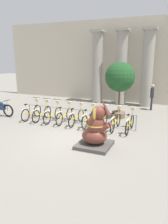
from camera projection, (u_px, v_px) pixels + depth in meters
The scene contains 18 objects.
ground_plane at pixel (75, 139), 9.05m from camera, with size 60.00×60.00×0.00m, color gray.
building_facade at pixel (125, 61), 16.00m from camera, with size 20.00×0.20×6.00m.
column_left at pixel (97, 67), 15.87m from camera, with size 0.94×0.94×5.16m.
column_middle at pixel (121, 67), 15.20m from camera, with size 0.94×0.94×5.16m.
column_right at pixel (147, 68), 14.53m from camera, with size 0.94×0.94×5.16m.
bike_rack at pixel (77, 111), 10.93m from camera, with size 5.96×0.05×0.77m.
bicycle_0 at pixel (32, 111), 11.90m from camera, with size 0.48×1.78×1.11m.
bicycle_1 at pixel (42, 113), 11.65m from camera, with size 0.48×1.78×1.11m.
bicycle_2 at pixel (53, 114), 11.38m from camera, with size 0.48×1.78×1.11m.
bicycle_3 at pixel (65, 115), 11.17m from camera, with size 0.48×1.78×1.11m.
bicycle_4 at pixel (77, 116), 10.92m from camera, with size 0.48×1.78×1.11m.
bicycle_5 at pixel (89, 118), 10.67m from camera, with size 0.48×1.78×1.11m.
bicycle_6 at pixel (102, 119), 10.40m from camera, with size 0.48×1.78×1.11m.
bicycle_7 at pixel (116, 121), 10.15m from camera, with size 0.48×1.78×1.11m.
bicycle_8 at pixel (130, 123), 9.85m from camera, with size 0.48×1.78×1.11m.
elephant_statue at pixel (96, 131), 8.08m from camera, with size 1.24×1.24×1.88m.
person_pedestrian at pixel (152, 95), 13.77m from camera, with size 0.22×0.47×1.65m.
potted_tree at pixel (120, 79), 11.72m from camera, with size 1.60×1.60×3.07m.
Camera 1 is at (3.66, -7.69, 3.27)m, focal length 35.00 mm.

